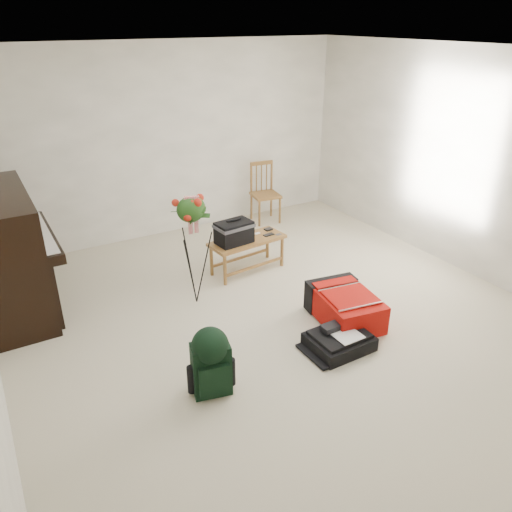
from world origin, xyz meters
TOP-DOWN VIEW (x-y plane):
  - floor at (0.00, 0.00)m, footprint 5.00×5.50m
  - ceiling at (0.00, 0.00)m, footprint 5.00×5.50m
  - wall_back at (0.00, 2.75)m, footprint 5.00×0.04m
  - wall_right at (2.50, 0.00)m, footprint 0.04×5.50m
  - piano at (-2.19, 1.60)m, footprint 0.71×1.50m
  - bench at (0.14, 1.15)m, footprint 0.94×0.45m
  - dining_chair at (1.27, 2.43)m, footprint 0.43×0.43m
  - red_suitcase at (0.54, -0.25)m, footprint 0.62×0.83m
  - black_duffel at (0.22, -0.62)m, footprint 0.55×0.44m
  - green_backpack at (-1.04, -0.58)m, footprint 0.34×0.31m
  - flower_stand at (-0.56, 0.79)m, footprint 0.49×0.49m

SIDE VIEW (x-z plane):
  - floor at x=0.00m, z-range -0.01..0.01m
  - black_duffel at x=0.22m, z-range -0.03..0.20m
  - red_suitcase at x=0.54m, z-range 0.01..0.33m
  - green_backpack at x=-1.04m, z-range 0.03..0.63m
  - dining_chair at x=1.27m, z-range -0.01..0.85m
  - bench at x=0.14m, z-range 0.14..0.84m
  - flower_stand at x=-0.56m, z-range -0.02..1.20m
  - piano at x=-2.19m, z-range -0.03..1.22m
  - wall_back at x=0.00m, z-range 0.00..2.50m
  - wall_right at x=2.50m, z-range 0.00..2.50m
  - ceiling at x=0.00m, z-range 2.50..2.50m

